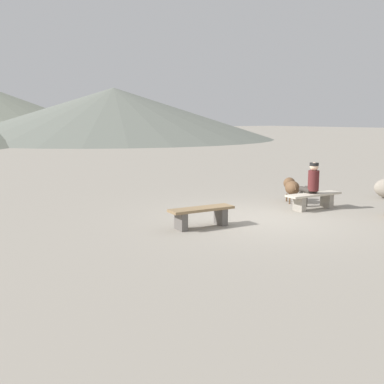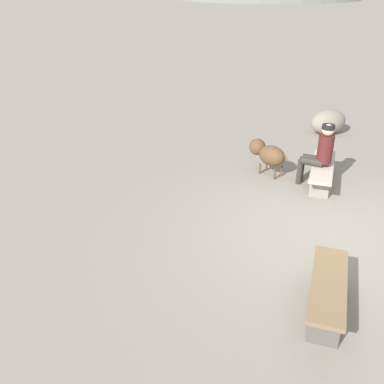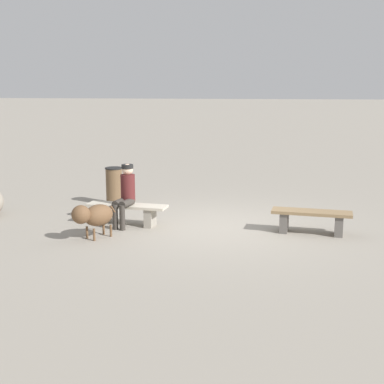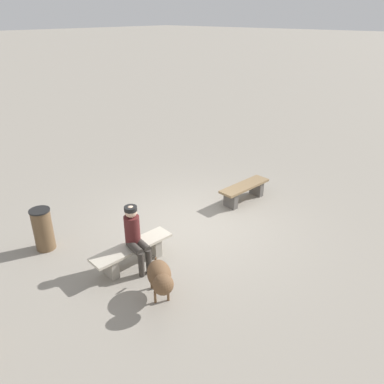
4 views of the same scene
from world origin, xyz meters
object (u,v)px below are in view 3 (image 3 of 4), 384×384
Objects in this scene: bench_left at (311,218)px; trash_bin at (114,186)px; dog at (93,215)px; bench_right at (127,211)px; seated_person at (126,191)px.

bench_left is 1.72× the size of trash_bin.
dog is 2.91m from trash_bin.
bench_right is at bearing 4.58° from bench_left.
bench_right is 1.97m from trash_bin.
trash_bin is at bearing -59.40° from bench_right.
seated_person reaches higher than trash_bin.
trash_bin reaches higher than bench_left.
seated_person reaches higher than bench_right.
dog is (4.00, 1.02, 0.15)m from bench_left.
bench_left is at bearing -175.42° from bench_right.
seated_person is at bearing 6.08° from bench_left.
trash_bin is at bearing -16.63° from bench_left.
dog reaches higher than bench_right.
seated_person is 2.07m from trash_bin.
seated_person reaches higher than bench_left.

